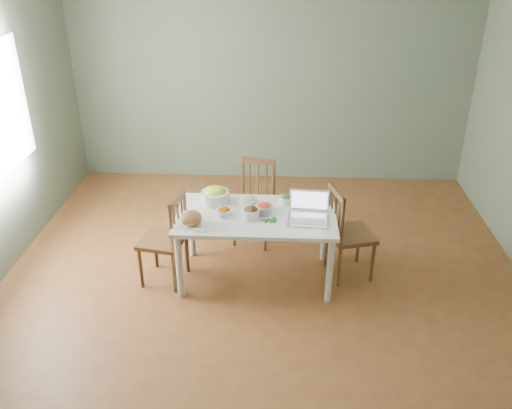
{
  "coord_description": "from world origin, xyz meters",
  "views": [
    {
      "loc": [
        0.14,
        -4.18,
        3.01
      ],
      "look_at": [
        -0.07,
        0.14,
        0.78
      ],
      "focal_mm": 37.84,
      "sensor_mm": 36.0,
      "label": 1
    }
  ],
  "objects_px": {
    "dining_table": "(256,246)",
    "laptop": "(309,209)",
    "chair_far": "(254,204)",
    "bread_boule": "(191,218)",
    "chair_right": "(351,232)",
    "bowl_squash": "(215,195)",
    "chair_left": "(162,238)"
  },
  "relations": [
    {
      "from": "dining_table",
      "to": "chair_left",
      "type": "relative_size",
      "value": 1.59
    },
    {
      "from": "dining_table",
      "to": "chair_far",
      "type": "bearing_deg",
      "value": 94.76
    },
    {
      "from": "chair_far",
      "to": "laptop",
      "type": "distance_m",
      "value": 1.0
    },
    {
      "from": "chair_far",
      "to": "bread_boule",
      "type": "distance_m",
      "value": 1.06
    },
    {
      "from": "laptop",
      "to": "chair_far",
      "type": "bearing_deg",
      "value": 128.7
    },
    {
      "from": "bread_boule",
      "to": "bowl_squash",
      "type": "relative_size",
      "value": 0.72
    },
    {
      "from": "chair_far",
      "to": "bread_boule",
      "type": "bearing_deg",
      "value": -106.41
    },
    {
      "from": "bread_boule",
      "to": "laptop",
      "type": "xyz_separation_m",
      "value": [
        1.03,
        0.11,
        0.06
      ]
    },
    {
      "from": "dining_table",
      "to": "bread_boule",
      "type": "distance_m",
      "value": 0.72
    },
    {
      "from": "dining_table",
      "to": "chair_far",
      "type": "xyz_separation_m",
      "value": [
        -0.06,
        0.67,
        0.1
      ]
    },
    {
      "from": "chair_far",
      "to": "chair_left",
      "type": "bearing_deg",
      "value": -123.66
    },
    {
      "from": "chair_far",
      "to": "laptop",
      "type": "height_order",
      "value": "laptop"
    },
    {
      "from": "bowl_squash",
      "to": "laptop",
      "type": "xyz_separation_m",
      "value": [
        0.86,
        -0.32,
        0.05
      ]
    },
    {
      "from": "chair_far",
      "to": "bowl_squash",
      "type": "bearing_deg",
      "value": -113.94
    },
    {
      "from": "dining_table",
      "to": "laptop",
      "type": "height_order",
      "value": "laptop"
    },
    {
      "from": "chair_far",
      "to": "chair_left",
      "type": "relative_size",
      "value": 0.97
    },
    {
      "from": "chair_far",
      "to": "bowl_squash",
      "type": "relative_size",
      "value": 3.33
    },
    {
      "from": "chair_far",
      "to": "chair_right",
      "type": "bearing_deg",
      "value": -17.87
    },
    {
      "from": "chair_far",
      "to": "bread_boule",
      "type": "relative_size",
      "value": 4.64
    },
    {
      "from": "chair_far",
      "to": "laptop",
      "type": "xyz_separation_m",
      "value": [
        0.52,
        -0.77,
        0.36
      ]
    },
    {
      "from": "bowl_squash",
      "to": "laptop",
      "type": "bearing_deg",
      "value": -20.58
    },
    {
      "from": "dining_table",
      "to": "bread_boule",
      "type": "relative_size",
      "value": 7.63
    },
    {
      "from": "chair_far",
      "to": "bread_boule",
      "type": "xyz_separation_m",
      "value": [
        -0.5,
        -0.88,
        0.3
      ]
    },
    {
      "from": "laptop",
      "to": "dining_table",
      "type": "bearing_deg",
      "value": 172.08
    },
    {
      "from": "dining_table",
      "to": "laptop",
      "type": "distance_m",
      "value": 0.67
    },
    {
      "from": "dining_table",
      "to": "chair_far",
      "type": "distance_m",
      "value": 0.68
    },
    {
      "from": "chair_right",
      "to": "bread_boule",
      "type": "relative_size",
      "value": 4.84
    },
    {
      "from": "bowl_squash",
      "to": "laptop",
      "type": "relative_size",
      "value": 0.74
    },
    {
      "from": "dining_table",
      "to": "laptop",
      "type": "xyz_separation_m",
      "value": [
        0.47,
        -0.1,
        0.46
      ]
    },
    {
      "from": "bowl_squash",
      "to": "chair_left",
      "type": "bearing_deg",
      "value": -146.66
    },
    {
      "from": "dining_table",
      "to": "chair_right",
      "type": "relative_size",
      "value": 1.58
    },
    {
      "from": "dining_table",
      "to": "bowl_squash",
      "type": "height_order",
      "value": "bowl_squash"
    }
  ]
}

